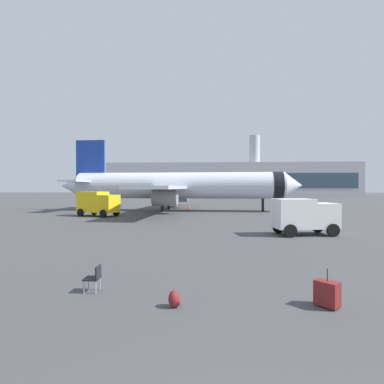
{
  "coord_description": "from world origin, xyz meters",
  "views": [
    {
      "loc": [
        -0.21,
        -2.36,
        3.43
      ],
      "look_at": [
        -1.97,
        25.85,
        3.0
      ],
      "focal_mm": 29.3,
      "sensor_mm": 36.0,
      "label": 1
    }
  ],
  "objects_px": {
    "airplane_at_gate": "(178,186)",
    "traveller_backpack": "(174,299)",
    "service_truck": "(98,203)",
    "safety_cone_near": "(189,207)",
    "rolling_suitcase": "(327,293)",
    "cargo_van": "(304,215)",
    "gate_chair": "(94,277)",
    "safety_cone_mid": "(321,214)"
  },
  "relations": [
    {
      "from": "service_truck",
      "to": "cargo_van",
      "type": "relative_size",
      "value": 1.13
    },
    {
      "from": "safety_cone_near",
      "to": "service_truck",
      "type": "bearing_deg",
      "value": -128.01
    },
    {
      "from": "service_truck",
      "to": "traveller_backpack",
      "type": "relative_size",
      "value": 10.98
    },
    {
      "from": "safety_cone_near",
      "to": "rolling_suitcase",
      "type": "bearing_deg",
      "value": -80.33
    },
    {
      "from": "airplane_at_gate",
      "to": "service_truck",
      "type": "xyz_separation_m",
      "value": [
        -8.51,
        -9.14,
        -2.05
      ]
    },
    {
      "from": "safety_cone_near",
      "to": "gate_chair",
      "type": "distance_m",
      "value": 39.08
    },
    {
      "from": "airplane_at_gate",
      "to": "traveller_backpack",
      "type": "bearing_deg",
      "value": -83.95
    },
    {
      "from": "airplane_at_gate",
      "to": "service_truck",
      "type": "height_order",
      "value": "airplane_at_gate"
    },
    {
      "from": "traveller_backpack",
      "to": "gate_chair",
      "type": "distance_m",
      "value": 3.01
    },
    {
      "from": "service_truck",
      "to": "traveller_backpack",
      "type": "bearing_deg",
      "value": -65.72
    },
    {
      "from": "traveller_backpack",
      "to": "service_truck",
      "type": "bearing_deg",
      "value": 114.28
    },
    {
      "from": "cargo_van",
      "to": "traveller_backpack",
      "type": "xyz_separation_m",
      "value": [
        -7.7,
        -14.07,
        -1.22
      ]
    },
    {
      "from": "gate_chair",
      "to": "safety_cone_mid",
      "type": "bearing_deg",
      "value": 58.5
    },
    {
      "from": "safety_cone_mid",
      "to": "airplane_at_gate",
      "type": "bearing_deg",
      "value": 153.7
    },
    {
      "from": "service_truck",
      "to": "safety_cone_near",
      "type": "bearing_deg",
      "value": 51.99
    },
    {
      "from": "cargo_van",
      "to": "gate_chair",
      "type": "bearing_deg",
      "value": -129.0
    },
    {
      "from": "safety_cone_near",
      "to": "rolling_suitcase",
      "type": "distance_m",
      "value": 40.51
    },
    {
      "from": "airplane_at_gate",
      "to": "cargo_van",
      "type": "height_order",
      "value": "airplane_at_gate"
    },
    {
      "from": "airplane_at_gate",
      "to": "safety_cone_near",
      "type": "relative_size",
      "value": 57.15
    },
    {
      "from": "safety_cone_mid",
      "to": "rolling_suitcase",
      "type": "bearing_deg",
      "value": -108.56
    },
    {
      "from": "gate_chair",
      "to": "cargo_van",
      "type": "bearing_deg",
      "value": 51.0
    },
    {
      "from": "safety_cone_near",
      "to": "rolling_suitcase",
      "type": "height_order",
      "value": "rolling_suitcase"
    },
    {
      "from": "service_truck",
      "to": "rolling_suitcase",
      "type": "xyz_separation_m",
      "value": [
        16.76,
        -27.19,
        -1.22
      ]
    },
    {
      "from": "gate_chair",
      "to": "airplane_at_gate",
      "type": "bearing_deg",
      "value": 91.79
    },
    {
      "from": "airplane_at_gate",
      "to": "service_truck",
      "type": "relative_size",
      "value": 6.78
    },
    {
      "from": "service_truck",
      "to": "safety_cone_near",
      "type": "distance_m",
      "value": 16.22
    },
    {
      "from": "airplane_at_gate",
      "to": "service_truck",
      "type": "distance_m",
      "value": 12.66
    },
    {
      "from": "service_truck",
      "to": "safety_cone_near",
      "type": "height_order",
      "value": "service_truck"
    },
    {
      "from": "rolling_suitcase",
      "to": "safety_cone_mid",
      "type": "bearing_deg",
      "value": 71.44
    },
    {
      "from": "gate_chair",
      "to": "service_truck",
      "type": "bearing_deg",
      "value": 110.06
    },
    {
      "from": "cargo_van",
      "to": "gate_chair",
      "type": "distance_m",
      "value": 16.67
    },
    {
      "from": "traveller_backpack",
      "to": "cargo_van",
      "type": "bearing_deg",
      "value": 61.32
    },
    {
      "from": "airplane_at_gate",
      "to": "rolling_suitcase",
      "type": "relative_size",
      "value": 32.48
    },
    {
      "from": "safety_cone_near",
      "to": "gate_chair",
      "type": "xyz_separation_m",
      "value": [
        -0.34,
        -39.08,
        0.19
      ]
    },
    {
      "from": "service_truck",
      "to": "gate_chair",
      "type": "relative_size",
      "value": 6.13
    },
    {
      "from": "safety_cone_mid",
      "to": "gate_chair",
      "type": "relative_size",
      "value": 0.81
    },
    {
      "from": "airplane_at_gate",
      "to": "traveller_backpack",
      "type": "distance_m",
      "value": 36.99
    },
    {
      "from": "airplane_at_gate",
      "to": "rolling_suitcase",
      "type": "distance_m",
      "value": 37.4
    },
    {
      "from": "cargo_van",
      "to": "rolling_suitcase",
      "type": "distance_m",
      "value": 14.22
    },
    {
      "from": "safety_cone_mid",
      "to": "safety_cone_near",
      "type": "bearing_deg",
      "value": 142.69
    },
    {
      "from": "service_truck",
      "to": "safety_cone_mid",
      "type": "bearing_deg",
      "value": 1.04
    },
    {
      "from": "traveller_backpack",
      "to": "gate_chair",
      "type": "relative_size",
      "value": 0.56
    }
  ]
}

